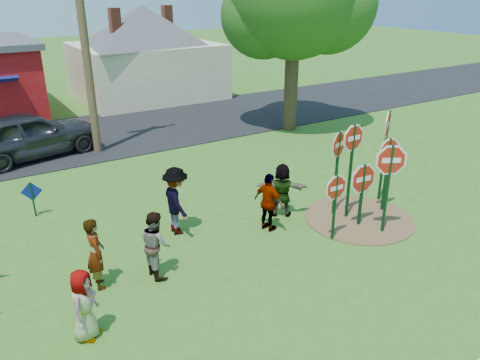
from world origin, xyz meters
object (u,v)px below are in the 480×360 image
(stop_sign_c, at_px, (390,169))
(stop_sign_d, at_px, (387,132))
(person_a, at_px, (84,305))
(utility_pole, at_px, (81,15))
(stop_sign_a, at_px, (336,193))
(stop_sign_b, at_px, (353,148))
(suv, at_px, (29,135))
(person_b, at_px, (96,253))

(stop_sign_c, relative_size, stop_sign_d, 0.87)
(person_a, bearing_deg, stop_sign_c, -49.98)
(utility_pole, bearing_deg, stop_sign_a, -72.65)
(stop_sign_a, xyz_separation_m, stop_sign_d, (3.06, 1.14, 0.88))
(stop_sign_b, relative_size, stop_sign_c, 1.10)
(stop_sign_a, relative_size, stop_sign_d, 0.64)
(stop_sign_b, bearing_deg, suv, 121.01)
(stop_sign_a, height_order, stop_sign_d, stop_sign_d)
(stop_sign_a, xyz_separation_m, stop_sign_c, (1.47, -0.44, 0.52))
(stop_sign_d, bearing_deg, stop_sign_c, -167.75)
(stop_sign_d, height_order, utility_pole, utility_pole)
(stop_sign_a, bearing_deg, stop_sign_b, 32.21)
(stop_sign_b, height_order, stop_sign_d, stop_sign_d)
(person_a, bearing_deg, stop_sign_d, -40.65)
(stop_sign_a, relative_size, stop_sign_c, 0.74)
(stop_sign_b, bearing_deg, stop_sign_d, 9.32)
(stop_sign_a, height_order, stop_sign_b, stop_sign_b)
(stop_sign_a, height_order, person_a, stop_sign_a)
(person_a, xyz_separation_m, suv, (0.97, 11.61, 0.22))
(stop_sign_a, distance_m, person_b, 6.15)
(person_b, xyz_separation_m, suv, (0.27, 10.05, 0.11))
(stop_sign_c, height_order, person_b, stop_sign_c)
(suv, bearing_deg, stop_sign_d, -151.90)
(person_a, distance_m, suv, 11.65)
(stop_sign_a, relative_size, person_a, 1.34)
(stop_sign_a, distance_m, utility_pole, 11.76)
(stop_sign_c, bearing_deg, stop_sign_b, 129.30)
(stop_sign_d, xyz_separation_m, utility_pole, (-6.36, 9.41, 3.13))
(person_a, distance_m, person_b, 1.71)
(person_b, bearing_deg, utility_pole, -13.05)
(person_a, bearing_deg, person_b, 16.85)
(stop_sign_c, relative_size, person_b, 1.58)
(stop_sign_d, height_order, suv, stop_sign_d)
(stop_sign_b, height_order, person_b, stop_sign_b)
(stop_sign_b, distance_m, person_b, 7.39)
(suv, bearing_deg, stop_sign_a, -165.89)
(stop_sign_d, bearing_deg, stop_sign_b, 159.26)
(stop_sign_a, relative_size, suv, 0.37)
(stop_sign_d, bearing_deg, person_b, 146.77)
(stop_sign_d, xyz_separation_m, suv, (-8.79, 10.14, -1.28))
(stop_sign_d, relative_size, person_b, 1.81)
(stop_sign_c, relative_size, person_a, 1.81)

